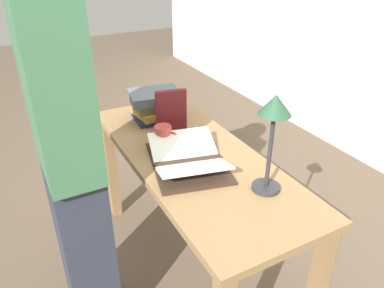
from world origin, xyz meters
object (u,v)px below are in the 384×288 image
Objects in this scene: book_stack_tall at (155,105)px; book_standing_upright at (171,111)px; open_book at (188,159)px; coffee_mug at (164,136)px; reading_lamp at (273,121)px; person_reader at (70,161)px.

book_stack_tall is 1.33× the size of book_standing_upright.
coffee_mug is (-0.21, -0.03, 0.03)m from open_book.
open_book is at bearing 6.90° from coffee_mug.
open_book is 4.87× the size of coffee_mug.
coffee_mug is at bearing -159.57° from open_book.
reading_lamp reaches higher than open_book.
person_reader is (0.31, -0.58, 0.03)m from book_standing_upright.
reading_lamp reaches higher than coffee_mug.
book_standing_upright is 0.66m from person_reader.
book_standing_upright is 0.56× the size of reading_lamp.
book_stack_tall is 0.74× the size of reading_lamp.
coffee_mug is (0.31, -0.09, -0.03)m from book_stack_tall.
open_book is 0.21m from coffee_mug.
person_reader reaches higher than coffee_mug.
person_reader reaches higher than book_standing_upright.
book_stack_tall reaches higher than coffee_mug.
person_reader is (0.50, -0.57, 0.06)m from book_stack_tall.
person_reader is at bearing -79.20° from open_book.
reading_lamp is (0.66, 0.11, 0.19)m from book_standing_upright.
book_stack_tall reaches higher than open_book.
open_book is 0.48m from reading_lamp.
reading_lamp is at bearing 21.04° from book_standing_upright.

